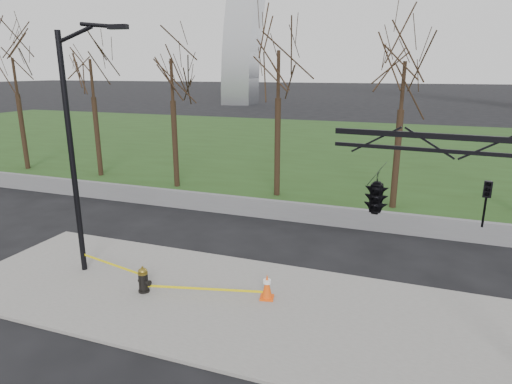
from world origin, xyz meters
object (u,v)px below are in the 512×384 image
(street_light, at_px, (76,139))
(traffic_signal_mast, at_px, (412,197))
(fire_hydrant, at_px, (144,280))
(traffic_cone, at_px, (267,286))

(street_light, height_order, traffic_signal_mast, street_light)
(fire_hydrant, xyz_separation_m, traffic_cone, (3.76, 0.93, 0.00))
(traffic_signal_mast, bearing_deg, fire_hydrant, 179.79)
(fire_hydrant, bearing_deg, traffic_signal_mast, 8.38)
(traffic_cone, bearing_deg, traffic_signal_mast, -22.14)
(street_light, xyz_separation_m, traffic_signal_mast, (10.29, -1.34, -0.55))
(fire_hydrant, relative_size, traffic_signal_mast, 0.14)
(traffic_signal_mast, bearing_deg, traffic_cone, 162.46)
(traffic_signal_mast, bearing_deg, street_light, 177.17)
(street_light, bearing_deg, fire_hydrant, -23.31)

